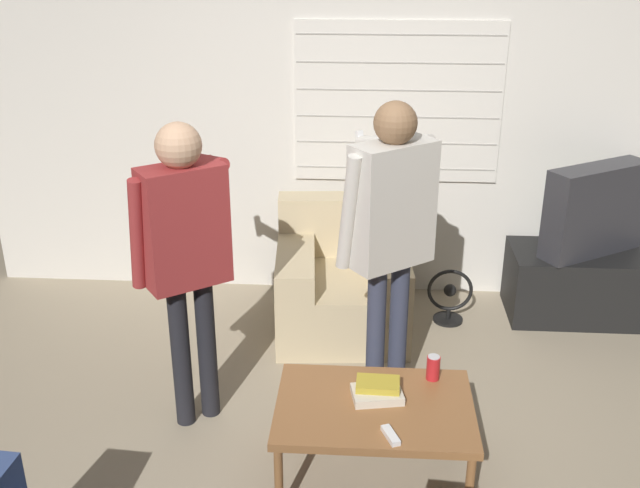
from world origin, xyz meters
TOP-DOWN VIEW (x-y plane):
  - ground_plane at (0.00, 0.00)m, footprint 16.00×16.00m
  - wall_back at (0.01, 2.03)m, footprint 5.20×0.08m
  - armchair_beige at (-0.03, 1.45)m, footprint 0.90×0.96m
  - coffee_table at (0.19, -0.08)m, footprint 0.92×0.64m
  - tv_stand at (1.61, 1.69)m, footprint 1.00×0.52m
  - tv at (1.61, 1.69)m, footprint 0.73×0.56m
  - person_left_standing at (-0.77, 0.37)m, footprint 0.51×0.83m
  - person_right_standing at (0.25, 0.58)m, footprint 0.53×0.86m
  - book_stack at (0.20, -0.02)m, footprint 0.26×0.20m
  - soda_can at (0.47, 0.16)m, footprint 0.07×0.07m
  - spare_remote at (0.26, -0.32)m, footprint 0.09×0.14m
  - floor_fan at (0.70, 1.54)m, footprint 0.30×0.20m

SIDE VIEW (x-z plane):
  - ground_plane at x=0.00m, z-range 0.00..0.00m
  - floor_fan at x=0.70m, z-range -0.01..0.37m
  - tv_stand at x=1.61m, z-range 0.00..0.47m
  - armchair_beige at x=-0.03m, z-range -0.09..0.71m
  - coffee_table at x=0.19m, z-range 0.17..0.60m
  - spare_remote at x=0.26m, z-range 0.43..0.45m
  - book_stack at x=0.20m, z-range 0.43..0.50m
  - soda_can at x=0.47m, z-range 0.43..0.56m
  - tv at x=1.61m, z-range 0.47..1.07m
  - person_left_standing at x=-0.77m, z-range 0.22..1.86m
  - person_right_standing at x=0.25m, z-range 0.24..1.94m
  - wall_back at x=0.01m, z-range 0.00..2.55m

